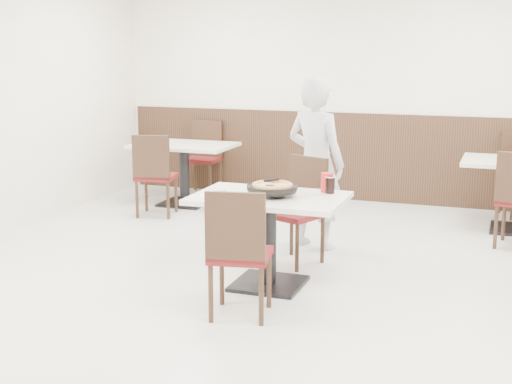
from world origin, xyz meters
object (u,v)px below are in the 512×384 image
(bg_chair_left_near, at_px, (156,175))
(bg_chair_left_far, at_px, (202,158))
(side_plate, at_px, (217,193))
(chair_far, at_px, (294,212))
(main_table, at_px, (269,241))
(pizza, at_px, (272,187))
(bg_table_left, at_px, (184,174))
(pizza_pan, at_px, (272,191))
(red_cup, at_px, (327,183))
(chair_near, at_px, (241,252))
(diner_person, at_px, (316,163))
(cola_glass, at_px, (330,185))

(bg_chair_left_near, bearing_deg, bg_chair_left_far, 78.43)
(side_plate, height_order, bg_chair_left_near, bg_chair_left_near)
(chair_far, bearing_deg, main_table, 111.24)
(chair_far, height_order, pizza, chair_far)
(chair_far, xyz_separation_m, bg_chair_left_near, (-2.02, 1.24, 0.00))
(bg_table_left, bearing_deg, pizza, -51.68)
(pizza_pan, height_order, red_cup, red_cup)
(chair_far, relative_size, bg_chair_left_far, 1.00)
(main_table, distance_m, pizza, 0.44)
(pizza_pan, bearing_deg, main_table, 166.38)
(chair_near, bearing_deg, pizza, 80.07)
(chair_far, bearing_deg, diner_person, -70.30)
(pizza, xyz_separation_m, diner_person, (0.03, 1.20, 0.01))
(cola_glass, height_order, red_cup, red_cup)
(side_plate, bearing_deg, chair_far, 60.32)
(bg_table_left, bearing_deg, cola_glass, -43.59)
(pizza, xyz_separation_m, bg_table_left, (-1.97, 2.49, -0.44))
(pizza, distance_m, cola_glass, 0.47)
(bg_chair_left_near, relative_size, bg_chair_left_far, 1.00)
(chair_near, height_order, bg_chair_left_near, same)
(main_table, bearing_deg, red_cup, 35.84)
(bg_chair_left_near, bearing_deg, main_table, -55.22)
(pizza_pan, xyz_separation_m, side_plate, (-0.44, -0.09, -0.03))
(red_cup, height_order, diner_person, diner_person)
(pizza_pan, xyz_separation_m, bg_chair_left_near, (-2.03, 1.90, -0.32))
(main_table, distance_m, bg_chair_left_near, 2.76)
(chair_far, bearing_deg, bg_chair_left_near, -8.78)
(pizza_pan, height_order, side_plate, pizza_pan)
(main_table, distance_m, bg_chair_left_far, 3.78)
(red_cup, bearing_deg, main_table, -144.16)
(pizza_pan, distance_m, diner_person, 1.25)
(pizza, bearing_deg, diner_person, 88.46)
(pizza_pan, relative_size, cola_glass, 2.97)
(red_cup, bearing_deg, bg_table_left, 136.38)
(main_table, height_order, chair_near, chair_near)
(chair_near, bearing_deg, cola_glass, 55.88)
(diner_person, xyz_separation_m, bg_chair_left_near, (-2.05, 0.65, -0.35))
(chair_near, height_order, diner_person, diner_person)
(pizza_pan, relative_size, bg_chair_left_near, 0.41)
(main_table, bearing_deg, pizza, 69.74)
(pizza_pan, bearing_deg, red_cup, 38.47)
(cola_glass, distance_m, bg_chair_left_far, 3.84)
(pizza_pan, bearing_deg, bg_chair_left_far, 122.50)
(chair_far, distance_m, cola_glass, 0.67)
(red_cup, relative_size, bg_table_left, 0.13)
(pizza, bearing_deg, bg_chair_left_near, 137.42)
(cola_glass, relative_size, bg_chair_left_far, 0.14)
(side_plate, distance_m, red_cup, 0.90)
(bg_table_left, bearing_deg, side_plate, -59.58)
(red_cup, bearing_deg, chair_far, 135.82)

